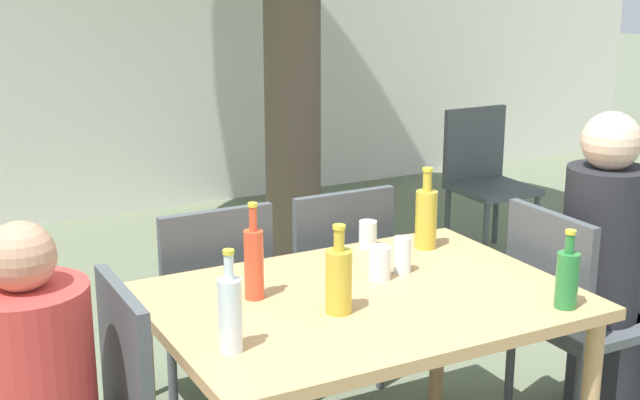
{
  "coord_description": "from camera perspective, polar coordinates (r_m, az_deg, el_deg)",
  "views": [
    {
      "loc": [
        -1.4,
        -2.33,
        1.8
      ],
      "look_at": [
        0.0,
        0.3,
        0.97
      ],
      "focal_mm": 50.0,
      "sensor_mm": 36.0,
      "label": 1
    }
  ],
  "objects": [
    {
      "name": "soda_bottle_0",
      "position": [
        2.86,
        -4.26,
        -3.96
      ],
      "size": [
        0.06,
        0.06,
        0.32
      ],
      "color": "#DB4C2D",
      "rests_on": "dining_table_front"
    },
    {
      "name": "patio_chair_1",
      "position": [
        3.53,
        15.61,
        -6.65
      ],
      "size": [
        0.44,
        0.44,
        0.9
      ],
      "rotation": [
        0.0,
        0.0,
        1.57
      ],
      "color": "#474C51",
      "rests_on": "ground_plane"
    },
    {
      "name": "drinking_glass_0",
      "position": [
        3.38,
        3.08,
        -2.21
      ],
      "size": [
        0.07,
        0.07,
        0.1
      ],
      "color": "silver",
      "rests_on": "dining_table_front"
    },
    {
      "name": "oil_cruet_4",
      "position": [
        2.75,
        1.21,
        -5.06
      ],
      "size": [
        0.08,
        0.08,
        0.28
      ],
      "color": "gold",
      "rests_on": "dining_table_front"
    },
    {
      "name": "patio_chair_4",
      "position": [
        5.54,
        10.47,
        1.68
      ],
      "size": [
        0.44,
        0.44,
        0.9
      ],
      "color": "#474C51",
      "rests_on": "ground_plane"
    },
    {
      "name": "drinking_glass_1",
      "position": [
        3.12,
        5.28,
        -3.51
      ],
      "size": [
        0.06,
        0.06,
        0.13
      ],
      "color": "white",
      "rests_on": "dining_table_front"
    },
    {
      "name": "cafe_building_wall",
      "position": [
        6.3,
        -15.41,
        11.28
      ],
      "size": [
        10.0,
        0.08,
        2.8
      ],
      "color": "white",
      "rests_on": "ground_plane"
    },
    {
      "name": "dining_table_front",
      "position": [
        2.96,
        2.75,
        -7.5
      ],
      "size": [
        1.35,
        0.97,
        0.72
      ],
      "color": "tan",
      "rests_on": "ground_plane"
    },
    {
      "name": "drinking_glass_2",
      "position": [
        3.05,
        3.83,
        -4.04
      ],
      "size": [
        0.08,
        0.08,
        0.12
      ],
      "color": "white",
      "rests_on": "dining_table_front"
    },
    {
      "name": "oil_cruet_3",
      "position": [
        3.37,
        6.8,
        -1.09
      ],
      "size": [
        0.08,
        0.08,
        0.31
      ],
      "color": "gold",
      "rests_on": "dining_table_front"
    },
    {
      "name": "water_bottle_2",
      "position": [
        2.5,
        -5.77,
        -7.16
      ],
      "size": [
        0.07,
        0.07,
        0.3
      ],
      "color": "silver",
      "rests_on": "dining_table_front"
    },
    {
      "name": "patio_chair_2",
      "position": [
        3.5,
        -7.17,
        -6.35
      ],
      "size": [
        0.44,
        0.44,
        0.9
      ],
      "rotation": [
        0.0,
        0.0,
        3.14
      ],
      "color": "#474C51",
      "rests_on": "ground_plane"
    },
    {
      "name": "person_seated_1",
      "position": [
        3.67,
        18.33,
        -5.16
      ],
      "size": [
        0.55,
        0.3,
        1.25
      ],
      "rotation": [
        0.0,
        0.0,
        1.57
      ],
      "color": "#383842",
      "rests_on": "ground_plane"
    },
    {
      "name": "green_bottle_1",
      "position": [
        2.9,
        15.54,
        -4.82
      ],
      "size": [
        0.07,
        0.07,
        0.25
      ],
      "color": "#287A38",
      "rests_on": "dining_table_front"
    },
    {
      "name": "patio_chair_3",
      "position": [
        3.71,
        0.67,
        -4.94
      ],
      "size": [
        0.44,
        0.44,
        0.9
      ],
      "rotation": [
        0.0,
        0.0,
        3.14
      ],
      "color": "#474C51",
      "rests_on": "ground_plane"
    }
  ]
}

